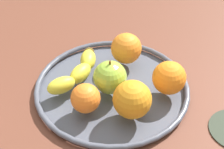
# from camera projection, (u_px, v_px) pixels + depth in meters

# --- Properties ---
(ground_plane) EXTENTS (1.68, 1.68, 0.04)m
(ground_plane) POSITION_uv_depth(u_px,v_px,m) (112.00, 97.00, 0.78)
(ground_plane) COLOR brown
(fruit_bowl) EXTENTS (0.35, 0.35, 0.02)m
(fruit_bowl) POSITION_uv_depth(u_px,v_px,m) (112.00, 87.00, 0.76)
(fruit_bowl) COLOR #4E515E
(fruit_bowl) RESTS_ON ground_plane
(banana) EXTENTS (0.18, 0.09, 0.04)m
(banana) POSITION_uv_depth(u_px,v_px,m) (78.00, 72.00, 0.76)
(banana) COLOR yellow
(banana) RESTS_ON fruit_bowl
(apple) EXTENTS (0.07, 0.07, 0.08)m
(apple) POSITION_uv_depth(u_px,v_px,m) (112.00, 78.00, 0.72)
(apple) COLOR #91B937
(apple) RESTS_ON fruit_bowl
(orange_front_left) EXTENTS (0.06, 0.06, 0.06)m
(orange_front_left) POSITION_uv_depth(u_px,v_px,m) (86.00, 98.00, 0.68)
(orange_front_left) COLOR orange
(orange_front_left) RESTS_ON fruit_bowl
(orange_back_right) EXTENTS (0.07, 0.07, 0.07)m
(orange_back_right) POSITION_uv_depth(u_px,v_px,m) (169.00, 78.00, 0.72)
(orange_back_right) COLOR orange
(orange_back_right) RESTS_ON fruit_bowl
(orange_back_left) EXTENTS (0.07, 0.07, 0.07)m
(orange_back_left) POSITION_uv_depth(u_px,v_px,m) (126.00, 48.00, 0.80)
(orange_back_left) COLOR orange
(orange_back_left) RESTS_ON fruit_bowl
(orange_front_right) EXTENTS (0.08, 0.08, 0.08)m
(orange_front_right) POSITION_uv_depth(u_px,v_px,m) (132.00, 99.00, 0.66)
(orange_front_right) COLOR orange
(orange_front_right) RESTS_ON fruit_bowl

